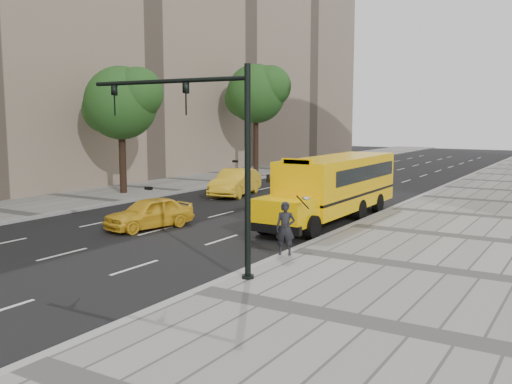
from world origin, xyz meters
The scene contains 12 objects.
ground centered at (0.00, 0.00, 0.00)m, with size 140.00×140.00×0.00m, color black.
sidewalk_museum centered at (12.00, 0.00, 0.07)m, with size 12.00×140.00×0.15m, color gray.
sidewalk_far centered at (-11.00, 0.00, 0.07)m, with size 6.00×140.00×0.15m, color gray.
curb_museum centered at (6.00, 0.00, 0.07)m, with size 0.30×140.00×0.15m, color gray.
curb_far centered at (-8.00, 0.00, 0.07)m, with size 0.30×140.00×0.15m, color gray.
tree_b centered at (-10.41, 2.80, 5.83)m, with size 5.12×4.55×8.07m.
tree_c centered at (-10.40, 18.98, 6.98)m, with size 5.69×5.06×9.47m.
school_bus centered at (4.50, 1.78, 1.76)m, with size 2.96×11.56×3.19m.
taxi_near centered at (-1.61, -4.69, 0.70)m, with size 1.64×4.09×1.39m, color yellow.
taxi_far centered at (-4.30, 6.30, 0.84)m, with size 1.77×5.08×1.67m, color yellow.
pedestrian centered at (6.15, -6.40, 1.08)m, with size 0.68×0.44×1.86m, color black.
traffic_signal centered at (5.19, -9.56, 4.09)m, with size 6.18×0.36×6.40m.
Camera 1 is at (15.35, -23.47, 4.88)m, focal length 40.00 mm.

